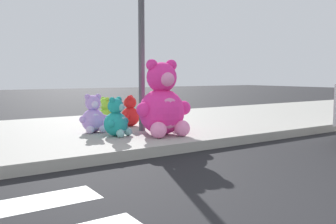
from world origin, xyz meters
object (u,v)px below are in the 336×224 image
at_px(plush_teal, 117,120).
at_px(plush_lavender, 94,117).
at_px(plush_pink_large, 163,105).
at_px(plush_white, 165,114).
at_px(plush_red, 129,114).
at_px(plush_lime, 105,115).
at_px(sign_pole, 141,34).

height_order(plush_teal, plush_lavender, plush_lavender).
xyz_separation_m(plush_pink_large, plush_white, (0.68, 0.96, -0.27)).
height_order(plush_pink_large, plush_white, plush_pink_large).
bearing_deg(plush_teal, plush_lavender, 105.21).
bearing_deg(plush_red, plush_teal, -127.50).
bearing_deg(plush_lavender, plush_red, 21.99).
relative_size(plush_pink_large, plush_teal, 1.95).
bearing_deg(plush_teal, plush_red, 52.50).
bearing_deg(plush_lime, plush_red, -26.79).
bearing_deg(plush_white, plush_lavender, -177.46).
height_order(plush_pink_large, plush_red, plush_pink_large).
xyz_separation_m(plush_pink_large, plush_red, (0.03, 1.25, -0.26)).
bearing_deg(plush_pink_large, plush_white, 54.91).
bearing_deg(sign_pole, plush_red, 81.95).
xyz_separation_m(plush_pink_large, plush_teal, (-0.69, 0.31, -0.24)).
relative_size(plush_white, plush_lavender, 0.84).
bearing_deg(plush_lime, plush_teal, -104.45).
bearing_deg(plush_teal, plush_lime, 75.55).
bearing_deg(sign_pole, plush_lime, 110.54).
bearing_deg(plush_pink_large, sign_pole, 95.77).
distance_m(plush_lavender, plush_red, 0.95).
xyz_separation_m(plush_lavender, plush_red, (0.88, 0.36, -0.03)).
relative_size(plush_lavender, plush_red, 1.11).
xyz_separation_m(sign_pole, plush_lime, (-0.33, 0.88, -1.47)).
bearing_deg(plush_white, sign_pole, -152.82).
height_order(plush_white, plush_teal, plush_teal).
distance_m(sign_pole, plush_pink_large, 1.34).
height_order(plush_pink_large, plush_lime, plush_pink_large).
relative_size(plush_white, plush_lime, 0.98).
xyz_separation_m(plush_red, plush_lime, (-0.42, 0.21, -0.01)).
bearing_deg(plush_white, plush_pink_large, -125.09).
relative_size(sign_pole, plush_red, 5.32).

